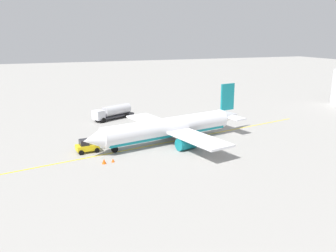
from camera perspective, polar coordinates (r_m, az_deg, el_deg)
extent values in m
plane|color=#9E9B96|center=(64.29, 0.00, -2.59)|extent=(400.00, 400.00, 0.00)
cylinder|color=white|center=(63.54, 0.00, -0.22)|extent=(25.27, 8.93, 3.51)
cube|color=teal|center=(63.79, 0.00, -1.05)|extent=(23.77, 8.01, 0.98)
cone|color=white|center=(57.32, -11.73, -2.15)|extent=(4.14, 4.05, 3.37)
cone|color=white|center=(72.34, 9.73, 1.67)|extent=(5.42, 3.98, 2.98)
cube|color=teal|center=(71.15, 9.45, 4.59)|extent=(3.20, 1.05, 5.20)
cube|color=white|center=(71.87, 9.33, 1.64)|extent=(4.18, 8.72, 0.24)
cube|color=white|center=(64.19, 0.74, -0.47)|extent=(10.63, 27.50, 0.36)
cylinder|color=teal|center=(60.01, 2.90, -2.79)|extent=(3.58, 2.75, 2.10)
cylinder|color=teal|center=(68.32, -2.26, -0.64)|extent=(3.58, 2.75, 2.10)
cylinder|color=#4C4C51|center=(59.09, -8.51, -3.15)|extent=(0.24, 0.24, 1.15)
cylinder|color=black|center=(59.27, -8.49, -3.68)|extent=(1.16, 0.63, 1.10)
cylinder|color=#4C4C51|center=(63.02, 2.82, -1.89)|extent=(0.24, 0.24, 1.15)
cylinder|color=black|center=(63.18, 2.82, -2.39)|extent=(1.16, 0.63, 1.10)
cylinder|color=#4C4C51|center=(67.12, 0.20, -0.86)|extent=(0.24, 0.24, 1.15)
cylinder|color=black|center=(67.27, 0.20, -1.33)|extent=(1.16, 0.63, 1.10)
cube|color=#2D2D33|center=(82.74, -8.49, 1.61)|extent=(9.84, 6.57, 0.30)
cube|color=silver|center=(79.89, -11.01, 1.75)|extent=(2.86, 3.04, 2.00)
cube|color=black|center=(79.30, -11.54, 1.92)|extent=(1.03, 1.86, 0.90)
cylinder|color=silver|center=(82.83, -8.20, 2.56)|extent=(7.24, 5.15, 2.30)
cylinder|color=black|center=(79.39, -10.20, 0.89)|extent=(1.14, 0.80, 1.10)
cylinder|color=black|center=(81.35, -11.27, 1.16)|extent=(1.14, 0.80, 1.10)
cylinder|color=black|center=(83.34, -6.65, 1.66)|extent=(1.14, 0.80, 1.10)
cylinder|color=black|center=(85.21, -7.74, 1.91)|extent=(1.14, 0.80, 1.10)
cube|color=yellow|center=(60.18, -12.71, -3.31)|extent=(3.81, 2.41, 0.90)
cube|color=black|center=(59.80, -13.22, -2.55)|extent=(1.58, 1.75, 0.90)
cylinder|color=black|center=(61.55, -11.76, -3.29)|extent=(0.83, 0.39, 0.80)
cylinder|color=black|center=(59.71, -11.23, -3.82)|extent=(0.83, 0.39, 0.80)
cylinder|color=black|center=(60.95, -14.11, -3.61)|extent=(0.83, 0.39, 0.80)
cylinder|color=black|center=(59.09, -13.65, -4.15)|extent=(0.83, 0.39, 0.80)
cube|color=navy|center=(77.86, -3.64, 0.73)|extent=(0.50, 0.54, 0.85)
cube|color=yellow|center=(77.69, -3.64, 1.25)|extent=(0.58, 0.63, 0.60)
sphere|color=tan|center=(77.59, -3.65, 1.57)|extent=(0.24, 0.24, 0.24)
cone|color=#F2590F|center=(55.05, -8.75, -5.42)|extent=(0.50, 0.50, 0.56)
cone|color=#F2590F|center=(54.55, -10.14, -5.56)|extent=(0.67, 0.67, 0.74)
cube|color=yellow|center=(64.29, 0.00, -2.59)|extent=(65.35, 14.97, 0.01)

